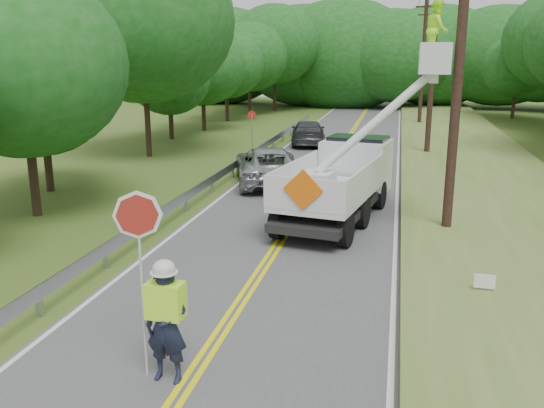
# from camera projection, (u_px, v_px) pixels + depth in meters

# --- Properties ---
(ground) EXTENTS (140.00, 140.00, 0.00)m
(ground) POSITION_uv_depth(u_px,v_px,m) (204.00, 359.00, 10.79)
(ground) COLOR #3A5220
(ground) RESTS_ON ground
(road) EXTENTS (7.20, 96.00, 0.03)m
(road) POSITION_uv_depth(u_px,v_px,m) (313.00, 192.00, 24.03)
(road) COLOR #4B4B4D
(road) RESTS_ON ground
(guardrail) EXTENTS (0.18, 48.00, 0.77)m
(guardrail) POSITION_uv_depth(u_px,v_px,m) (227.00, 171.00, 25.58)
(guardrail) COLOR #9B9FA3
(guardrail) RESTS_ON ground
(utility_poles) EXTENTS (1.60, 43.30, 10.00)m
(utility_poles) POSITION_uv_depth(u_px,v_px,m) (441.00, 62.00, 24.53)
(utility_poles) COLOR black
(utility_poles) RESTS_ON ground
(tall_grass_verge) EXTENTS (7.00, 96.00, 0.30)m
(tall_grass_verge) POSITION_uv_depth(u_px,v_px,m) (492.00, 197.00, 22.52)
(tall_grass_verge) COLOR #516F2E
(tall_grass_verge) RESTS_ON ground
(treeline_left) EXTENTS (10.58, 54.55, 11.72)m
(treeline_left) POSITION_uv_depth(u_px,v_px,m) (199.00, 50.00, 39.12)
(treeline_left) COLOR #332319
(treeline_left) RESTS_ON ground
(treeline_horizon) EXTENTS (56.38, 14.55, 12.27)m
(treeline_horizon) POSITION_uv_depth(u_px,v_px,m) (371.00, 56.00, 62.66)
(treeline_horizon) COLOR #124F11
(treeline_horizon) RESTS_ON ground
(flagger) EXTENTS (1.23, 0.53, 3.37)m
(flagger) POSITION_uv_depth(u_px,v_px,m) (166.00, 317.00, 9.79)
(flagger) COLOR #191E33
(flagger) RESTS_ON road
(bucket_truck) EXTENTS (5.18, 7.61, 7.09)m
(bucket_truck) POSITION_uv_depth(u_px,v_px,m) (350.00, 170.00, 20.28)
(bucket_truck) COLOR black
(bucket_truck) RESTS_ON road
(suv_silver) EXTENTS (4.31, 6.36, 1.62)m
(suv_silver) POSITION_uv_depth(u_px,v_px,m) (268.00, 165.00, 25.43)
(suv_silver) COLOR #A9AAB0
(suv_silver) RESTS_ON road
(suv_darkgrey) EXTENTS (2.89, 5.44, 1.50)m
(suv_darkgrey) POSITION_uv_depth(u_px,v_px,m) (308.00, 133.00, 36.59)
(suv_darkgrey) COLOR #383B3F
(suv_darkgrey) RESTS_ON road
(stop_sign_permanent) EXTENTS (0.47, 0.29, 2.50)m
(stop_sign_permanent) POSITION_uv_depth(u_px,v_px,m) (252.00, 125.00, 33.00)
(stop_sign_permanent) COLOR #9B9FA3
(stop_sign_permanent) RESTS_ON ground
(yard_sign) EXTENTS (0.47, 0.04, 0.69)m
(yard_sign) POSITION_uv_depth(u_px,v_px,m) (485.00, 283.00, 13.15)
(yard_sign) COLOR white
(yard_sign) RESTS_ON ground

